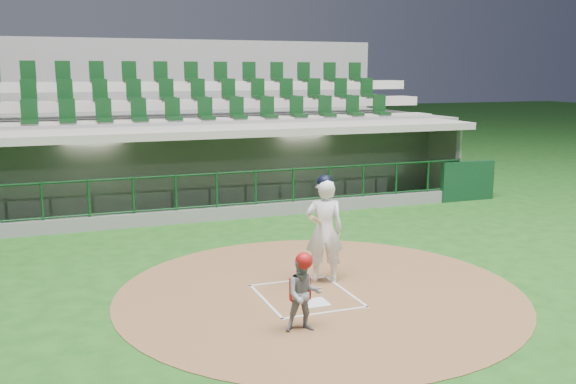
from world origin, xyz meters
The scene contains 8 objects.
ground centered at (0.00, 0.00, 0.00)m, with size 120.00×120.00×0.00m, color #174714.
dirt_circle centered at (0.30, -0.20, 0.01)m, with size 7.20×7.20×0.01m, color brown.
home_plate centered at (0.00, -0.70, 0.02)m, with size 0.43×0.43×0.02m, color silver.
batter_box_chalk centered at (0.00, -0.30, 0.02)m, with size 1.55×1.80×0.01m.
dugout_structure centered at (0.04, 7.82, 0.96)m, with size 16.40×3.70×3.00m.
seating_deck centered at (0.00, 10.91, 1.42)m, with size 17.00×6.72×5.15m.
batter centered at (0.61, 0.34, 1.01)m, with size 0.94×0.97×2.01m.
catcher centered at (-0.61, -1.68, 0.61)m, with size 0.63×0.54×1.22m.
Camera 1 is at (-4.02, -10.16, 3.85)m, focal length 40.00 mm.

